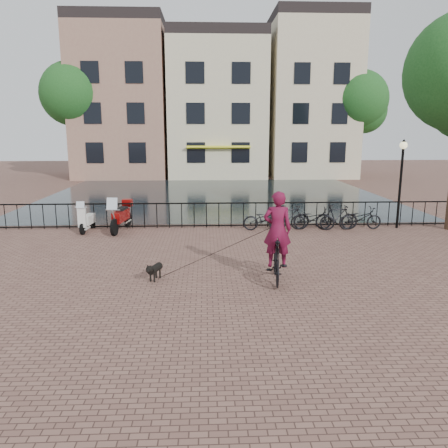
{
  "coord_description": "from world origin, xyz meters",
  "views": [
    {
      "loc": [
        -0.52,
        -9.34,
        3.82
      ],
      "look_at": [
        0.0,
        3.0,
        1.2
      ],
      "focal_mm": 35.0,
      "sensor_mm": 36.0,
      "label": 1
    }
  ],
  "objects_px": {
    "cyclist": "(277,242)",
    "motorcycle": "(121,212)",
    "lamp_post": "(402,169)",
    "dog": "(155,271)",
    "scooter": "(87,215)"
  },
  "relations": [
    {
      "from": "dog",
      "to": "scooter",
      "type": "xyz_separation_m",
      "value": [
        -3.28,
        5.85,
        0.41
      ]
    },
    {
      "from": "dog",
      "to": "scooter",
      "type": "bearing_deg",
      "value": 139.15
    },
    {
      "from": "cyclist",
      "to": "motorcycle",
      "type": "height_order",
      "value": "cyclist"
    },
    {
      "from": "scooter",
      "to": "motorcycle",
      "type": "bearing_deg",
      "value": 4.74
    },
    {
      "from": "lamp_post",
      "to": "cyclist",
      "type": "distance_m",
      "value": 8.6
    },
    {
      "from": "lamp_post",
      "to": "dog",
      "type": "height_order",
      "value": "lamp_post"
    },
    {
      "from": "cyclist",
      "to": "scooter",
      "type": "relative_size",
      "value": 1.92
    },
    {
      "from": "dog",
      "to": "motorcycle",
      "type": "bearing_deg",
      "value": 128.47
    },
    {
      "from": "lamp_post",
      "to": "cyclist",
      "type": "bearing_deg",
      "value": -133.94
    },
    {
      "from": "motorcycle",
      "to": "scooter",
      "type": "relative_size",
      "value": 1.48
    },
    {
      "from": "motorcycle",
      "to": "dog",
      "type": "bearing_deg",
      "value": -63.29
    },
    {
      "from": "lamp_post",
      "to": "cyclist",
      "type": "xyz_separation_m",
      "value": [
        -5.9,
        -6.12,
        -1.33
      ]
    },
    {
      "from": "lamp_post",
      "to": "dog",
      "type": "distance_m",
      "value": 11.05
    },
    {
      "from": "lamp_post",
      "to": "dog",
      "type": "xyz_separation_m",
      "value": [
        -9.06,
        -5.95,
        -2.13
      ]
    },
    {
      "from": "lamp_post",
      "to": "motorcycle",
      "type": "relative_size",
      "value": 1.63
    }
  ]
}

